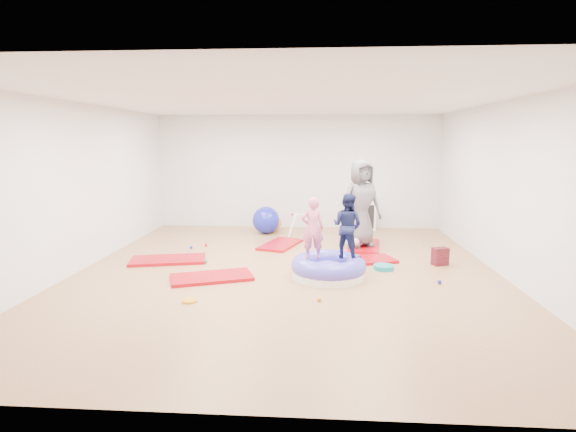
{
  "coord_description": "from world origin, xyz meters",
  "views": [
    {
      "loc": [
        0.51,
        -7.24,
        2.17
      ],
      "look_at": [
        0.0,
        0.3,
        0.9
      ],
      "focal_mm": 28.0,
      "sensor_mm": 36.0,
      "label": 1
    }
  ],
  "objects": [
    {
      "name": "room",
      "position": [
        0.0,
        0.0,
        1.4
      ],
      "size": [
        7.01,
        8.01,
        2.81
      ],
      "color": "#996B4B",
      "rests_on": "ground"
    },
    {
      "name": "gym_mat_front_left",
      "position": [
        -1.17,
        -0.46,
        0.03
      ],
      "size": [
        1.41,
        1.04,
        0.05
      ],
      "primitive_type": "cube",
      "rotation": [
        0.0,
        0.0,
        0.36
      ],
      "color": "#AF091A",
      "rests_on": "ground"
    },
    {
      "name": "gym_mat_mid_left",
      "position": [
        -2.21,
        0.52,
        0.03
      ],
      "size": [
        1.44,
        0.94,
        0.06
      ],
      "primitive_type": "cube",
      "rotation": [
        0.0,
        0.0,
        0.22
      ],
      "color": "#AF091A",
      "rests_on": "ground"
    },
    {
      "name": "gym_mat_center_back",
      "position": [
        -0.27,
        1.91,
        0.02
      ],
      "size": [
        0.94,
        1.32,
        0.05
      ],
      "primitive_type": "cube",
      "rotation": [
        0.0,
        0.0,
        1.26
      ],
      "color": "#AF091A",
      "rests_on": "ground"
    },
    {
      "name": "gym_mat_right",
      "position": [
        1.32,
        0.74,
        0.02
      ],
      "size": [
        1.3,
        0.93,
        0.05
      ],
      "primitive_type": "cube",
      "rotation": [
        0.0,
        0.0,
        0.32
      ],
      "color": "#AF091A",
      "rests_on": "ground"
    },
    {
      "name": "gym_mat_rear_right",
      "position": [
        1.47,
        1.87,
        0.03
      ],
      "size": [
        0.78,
        1.31,
        0.05
      ],
      "primitive_type": "cube",
      "rotation": [
        0.0,
        0.0,
        1.44
      ],
      "color": "#AF091A",
      "rests_on": "ground"
    },
    {
      "name": "inflatable_cushion",
      "position": [
        0.69,
        -0.25,
        0.15
      ],
      "size": [
        1.2,
        1.2,
        0.38
      ],
      "rotation": [
        0.0,
        0.0,
        -0.33
      ],
      "color": "white",
      "rests_on": "ground"
    },
    {
      "name": "child_pink",
      "position": [
        0.43,
        -0.27,
        0.85
      ],
      "size": [
        0.39,
        0.28,
        1.0
      ],
      "primitive_type": "imported",
      "rotation": [
        0.0,
        0.0,
        3.27
      ],
      "color": "#CF5F85",
      "rests_on": "inflatable_cushion"
    },
    {
      "name": "child_navy",
      "position": [
        0.98,
        -0.13,
        0.87
      ],
      "size": [
        0.64,
        0.6,
        1.05
      ],
      "primitive_type": "imported",
      "rotation": [
        0.0,
        0.0,
        2.61
      ],
      "color": "#13193F",
      "rests_on": "inflatable_cushion"
    },
    {
      "name": "adult_caregiver",
      "position": [
        1.37,
        1.81,
        0.93
      ],
      "size": [
        1.01,
        0.87,
        1.75
      ],
      "primitive_type": "imported",
      "rotation": [
        0.0,
        0.0,
        0.44
      ],
      "color": "#55555A",
      "rests_on": "gym_mat_rear_right"
    },
    {
      "name": "infant",
      "position": [
        1.26,
        1.66,
        0.16
      ],
      "size": [
        0.35,
        0.36,
        0.21
      ],
      "color": "#BDD9F5",
      "rests_on": "gym_mat_rear_right"
    },
    {
      "name": "ball_pit_balls",
      "position": [
        -0.36,
        0.52,
        0.03
      ],
      "size": [
        4.51,
        3.14,
        0.06
      ],
      "color": "orange",
      "rests_on": "ground"
    },
    {
      "name": "exercise_ball_blue",
      "position": [
        -0.71,
        3.12,
        0.32
      ],
      "size": [
        0.64,
        0.64,
        0.64
      ],
      "primitive_type": "sphere",
      "color": "#181DA4",
      "rests_on": "ground"
    },
    {
      "name": "exercise_ball_orange",
      "position": [
        -0.57,
        3.5,
        0.2
      ],
      "size": [
        0.39,
        0.39,
        0.39
      ],
      "primitive_type": "sphere",
      "color": "orange",
      "rests_on": "ground"
    },
    {
      "name": "infant_play_gym",
      "position": [
        0.17,
        2.96,
        0.34
      ],
      "size": [
        0.66,
        0.63,
        0.51
      ],
      "rotation": [
        0.0,
        0.0,
        -0.22
      ],
      "color": "white",
      "rests_on": "ground"
    },
    {
      "name": "cube_shelf",
      "position": [
        1.58,
        3.79,
        0.34
      ],
      "size": [
        0.68,
        0.33,
        0.68
      ],
      "color": "white",
      "rests_on": "ground"
    },
    {
      "name": "balance_disc",
      "position": [
        1.64,
        0.26,
        0.04
      ],
      "size": [
        0.35,
        0.35,
        0.08
      ],
      "primitive_type": "cylinder",
      "color": "#0E8488",
      "rests_on": "ground"
    },
    {
      "name": "backpack",
      "position": [
        2.67,
        0.61,
        0.16
      ],
      "size": [
        0.31,
        0.25,
        0.31
      ],
      "primitive_type": "cube",
      "rotation": [
        0.0,
        0.0,
        0.38
      ],
      "color": "maroon",
      "rests_on": "ground"
    },
    {
      "name": "yellow_toy",
      "position": [
        -1.23,
        -1.51,
        0.02
      ],
      "size": [
        0.2,
        0.2,
        0.03
      ],
      "primitive_type": "cylinder",
      "color": "orange",
      "rests_on": "ground"
    }
  ]
}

